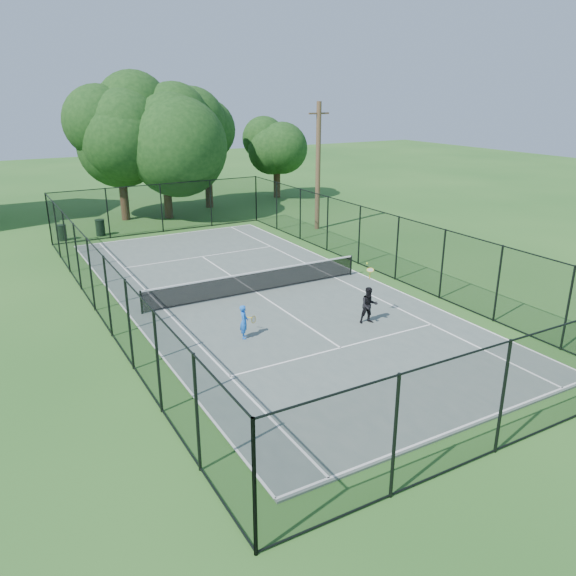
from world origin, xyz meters
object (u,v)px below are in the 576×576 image
trash_bin_right (100,227)px  player_blue (244,322)px  tennis_net (256,281)px  player_black (369,305)px  utility_pole (318,166)px  trash_bin_left (62,233)px

trash_bin_right → player_blue: size_ratio=0.81×
tennis_net → player_black: player_black is taller
tennis_net → trash_bin_right: (-3.59, 13.97, -0.08)m
tennis_net → trash_bin_right: 14.42m
trash_bin_right → utility_pole: utility_pole is taller
trash_bin_right → player_blue: (1.10, -17.99, 0.17)m
player_blue → player_black: 4.76m
tennis_net → utility_pole: 13.03m
player_black → utility_pole: bearing=64.7°
tennis_net → player_black: size_ratio=4.57×
trash_bin_left → trash_bin_right: size_ratio=0.94×
utility_pole → tennis_net: bearing=-134.4°
tennis_net → trash_bin_left: bearing=112.7°
tennis_net → utility_pole: bearing=45.6°
tennis_net → player_blue: size_ratio=8.21×
tennis_net → trash_bin_right: bearing=104.4°
tennis_net → player_blue: 4.73m
utility_pole → trash_bin_right: bearing=158.2°
trash_bin_left → player_black: player_black is taller
utility_pole → player_blue: size_ratio=6.31×
utility_pole → player_black: size_ratio=3.51×
utility_pole → player_black: bearing=-115.3°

